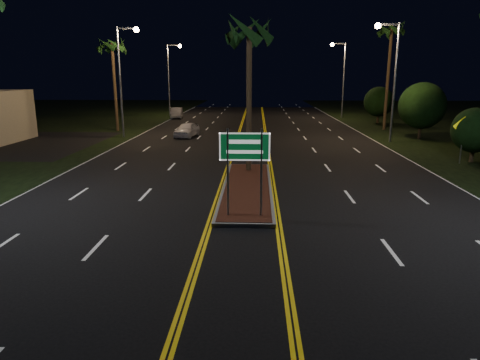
{
  "coord_description": "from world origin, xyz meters",
  "views": [
    {
      "loc": [
        0.42,
        -12.11,
        5.15
      ],
      "look_at": [
        -0.1,
        1.12,
        1.9
      ],
      "focal_mm": 32.0,
      "sensor_mm": 36.0,
      "label": 1
    }
  ],
  "objects_px": {
    "palm_median": "(249,32)",
    "car_near": "(187,128)",
    "shrub_near": "(475,130)",
    "shrub_mid": "(422,106)",
    "shrub_far": "(379,102)",
    "car_far": "(177,112)",
    "streetlight_right_far": "(341,71)",
    "palm_left_far": "(112,46)",
    "streetlight_left_mid": "(124,69)",
    "palm_right_far": "(392,31)",
    "highway_sign": "(245,155)",
    "streetlight_left_far": "(171,71)",
    "warning_sign": "(463,133)",
    "streetlight_right_mid": "(391,69)",
    "median_island": "(247,188)"
  },
  "relations": [
    {
      "from": "palm_median",
      "to": "car_near",
      "type": "xyz_separation_m",
      "value": [
        -5.57,
        13.84,
        -6.56
      ]
    },
    {
      "from": "shrub_near",
      "to": "shrub_mid",
      "type": "distance_m",
      "value": 10.04
    },
    {
      "from": "palm_median",
      "to": "shrub_far",
      "type": "height_order",
      "value": "palm_median"
    },
    {
      "from": "palm_median",
      "to": "car_far",
      "type": "relative_size",
      "value": 1.89
    },
    {
      "from": "streetlight_right_far",
      "to": "palm_left_far",
      "type": "height_order",
      "value": "streetlight_right_far"
    },
    {
      "from": "streetlight_left_mid",
      "to": "palm_median",
      "type": "xyz_separation_m",
      "value": [
        10.61,
        -13.5,
        1.62
      ]
    },
    {
      "from": "streetlight_left_mid",
      "to": "shrub_far",
      "type": "height_order",
      "value": "streetlight_left_mid"
    },
    {
      "from": "palm_right_far",
      "to": "palm_median",
      "type": "bearing_deg",
      "value": -123.28
    },
    {
      "from": "shrub_near",
      "to": "car_far",
      "type": "xyz_separation_m",
      "value": [
        -23.0,
        26.87,
        -1.21
      ]
    },
    {
      "from": "palm_median",
      "to": "car_far",
      "type": "bearing_deg",
      "value": 107.37
    },
    {
      "from": "highway_sign",
      "to": "palm_left_far",
      "type": "xyz_separation_m",
      "value": [
        -12.8,
        25.2,
        5.34
      ]
    },
    {
      "from": "palm_left_far",
      "to": "shrub_near",
      "type": "relative_size",
      "value": 2.67
    },
    {
      "from": "streetlight_left_far",
      "to": "shrub_far",
      "type": "distance_m",
      "value": 25.9
    },
    {
      "from": "shrub_mid",
      "to": "warning_sign",
      "type": "distance_m",
      "value": 10.64
    },
    {
      "from": "palm_left_far",
      "to": "shrub_near",
      "type": "bearing_deg",
      "value": -28.03
    },
    {
      "from": "streetlight_left_far",
      "to": "palm_median",
      "type": "xyz_separation_m",
      "value": [
        10.61,
        -33.5,
        1.62
      ]
    },
    {
      "from": "car_far",
      "to": "streetlight_left_mid",
      "type": "bearing_deg",
      "value": -99.82
    },
    {
      "from": "palm_left_far",
      "to": "warning_sign",
      "type": "xyz_separation_m",
      "value": [
        25.39,
        -14.51,
        -5.89
      ]
    },
    {
      "from": "car_far",
      "to": "streetlight_left_far",
      "type": "bearing_deg",
      "value": 103.54
    },
    {
      "from": "streetlight_right_far",
      "to": "palm_median",
      "type": "relative_size",
      "value": 1.08
    },
    {
      "from": "highway_sign",
      "to": "palm_median",
      "type": "relative_size",
      "value": 0.39
    },
    {
      "from": "streetlight_right_far",
      "to": "palm_left_far",
      "type": "distance_m",
      "value": 27.36
    },
    {
      "from": "streetlight_right_far",
      "to": "car_near",
      "type": "relative_size",
      "value": 2.09
    },
    {
      "from": "palm_median",
      "to": "shrub_near",
      "type": "xyz_separation_m",
      "value": [
        13.5,
        3.5,
        -5.33
      ]
    },
    {
      "from": "palm_right_far",
      "to": "shrub_near",
      "type": "distance_m",
      "value": 17.56
    },
    {
      "from": "streetlight_left_far",
      "to": "shrub_near",
      "type": "xyz_separation_m",
      "value": [
        24.11,
        -30.0,
        -3.71
      ]
    },
    {
      "from": "streetlight_right_far",
      "to": "shrub_near",
      "type": "relative_size",
      "value": 2.73
    },
    {
      "from": "palm_left_far",
      "to": "car_near",
      "type": "height_order",
      "value": "palm_left_far"
    },
    {
      "from": "streetlight_right_far",
      "to": "streetlight_left_mid",
      "type": "bearing_deg",
      "value": -139.7
    },
    {
      "from": "streetlight_right_mid",
      "to": "warning_sign",
      "type": "bearing_deg",
      "value": -76.93
    },
    {
      "from": "palm_left_far",
      "to": "shrub_mid",
      "type": "xyz_separation_m",
      "value": [
        26.8,
        -4.0,
        -5.02
      ]
    },
    {
      "from": "palm_right_far",
      "to": "shrub_far",
      "type": "distance_m",
      "value": 9.13
    },
    {
      "from": "streetlight_left_mid",
      "to": "streetlight_right_far",
      "type": "relative_size",
      "value": 1.0
    },
    {
      "from": "palm_median",
      "to": "car_far",
      "type": "height_order",
      "value": "palm_median"
    },
    {
      "from": "median_island",
      "to": "palm_left_far",
      "type": "bearing_deg",
      "value": 121.36
    },
    {
      "from": "streetlight_left_mid",
      "to": "streetlight_right_mid",
      "type": "bearing_deg",
      "value": -5.38
    },
    {
      "from": "streetlight_left_far",
      "to": "palm_left_far",
      "type": "bearing_deg",
      "value": -97.78
    },
    {
      "from": "shrub_mid",
      "to": "palm_right_far",
      "type": "bearing_deg",
      "value": 101.31
    },
    {
      "from": "streetlight_right_mid",
      "to": "shrub_near",
      "type": "distance_m",
      "value": 9.28
    },
    {
      "from": "palm_median",
      "to": "shrub_far",
      "type": "distance_m",
      "value": 29.41
    },
    {
      "from": "palm_median",
      "to": "car_near",
      "type": "relative_size",
      "value": 1.93
    },
    {
      "from": "streetlight_right_mid",
      "to": "streetlight_right_far",
      "type": "xyz_separation_m",
      "value": [
        0.0,
        20.0,
        0.0
      ]
    },
    {
      "from": "shrub_far",
      "to": "palm_right_far",
      "type": "bearing_deg",
      "value": -99.46
    },
    {
      "from": "streetlight_right_mid",
      "to": "median_island",
      "type": "bearing_deg",
      "value": -125.28
    },
    {
      "from": "streetlight_right_mid",
      "to": "shrub_mid",
      "type": "bearing_deg",
      "value": 30.56
    },
    {
      "from": "streetlight_left_far",
      "to": "palm_right_far",
      "type": "distance_m",
      "value": 27.5
    },
    {
      "from": "streetlight_left_far",
      "to": "car_far",
      "type": "distance_m",
      "value": 5.94
    },
    {
      "from": "palm_right_far",
      "to": "warning_sign",
      "type": "bearing_deg",
      "value": -90.74
    },
    {
      "from": "car_near",
      "to": "palm_median",
      "type": "bearing_deg",
      "value": -58.17
    },
    {
      "from": "streetlight_left_mid",
      "to": "shrub_far",
      "type": "bearing_deg",
      "value": 26.18
    }
  ]
}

